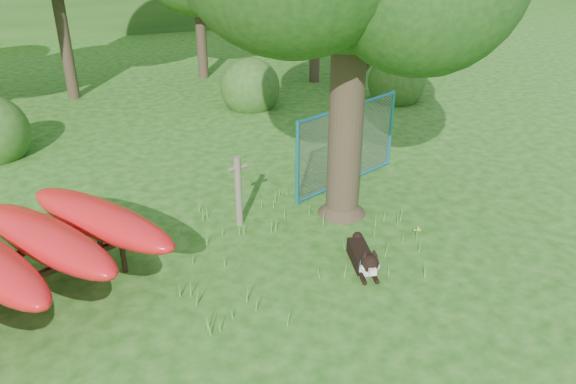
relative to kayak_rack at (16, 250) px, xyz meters
name	(u,v)px	position (x,y,z in m)	size (l,w,h in m)	color
ground	(303,280)	(4.13, -1.07, -0.88)	(80.00, 80.00, 0.00)	#1B5010
wooden_post	(238,190)	(3.69, 1.04, -0.14)	(0.38, 0.17, 1.40)	#5F5947
kayak_rack	(16,250)	(0.00, 0.00, 0.00)	(4.82, 4.34, 1.16)	black
husky_dog	(364,259)	(5.18, -1.13, -0.69)	(0.53, 1.24, 0.56)	black
fence_section	(348,145)	(6.40, 1.98, 0.01)	(2.86, 1.21, 2.97)	teal
wildflower_clump	(417,230)	(6.52, -0.65, -0.69)	(0.11, 0.10, 0.24)	green
shrub_right	(395,100)	(10.63, 6.93, -0.88)	(1.80, 1.80, 1.80)	#26511A
shrub_mid	(251,107)	(6.13, 7.93, -0.88)	(1.80, 1.80, 1.80)	#26511A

